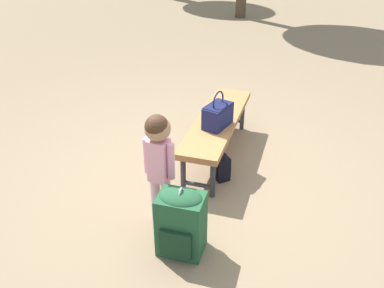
% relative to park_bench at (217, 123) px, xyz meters
% --- Properties ---
extents(ground_plane, '(40.00, 40.00, 0.00)m').
position_rel_park_bench_xyz_m(ground_plane, '(0.52, -0.07, -0.39)').
color(ground_plane, '#7F6B51').
rests_on(ground_plane, ground).
extents(park_bench, '(1.64, 0.61, 0.45)m').
position_rel_park_bench_xyz_m(park_bench, '(0.00, 0.00, 0.00)').
color(park_bench, '#9E6B3D').
rests_on(park_bench, ground).
extents(handbag, '(0.34, 0.22, 0.37)m').
position_rel_park_bench_xyz_m(handbag, '(0.16, 0.06, 0.18)').
color(handbag, '#191E4C').
rests_on(handbag, park_bench).
extents(child_standing, '(0.20, 0.27, 1.00)m').
position_rel_park_bench_xyz_m(child_standing, '(1.17, -0.03, 0.27)').
color(child_standing, '#E5B2C6').
rests_on(child_standing, ground).
extents(backpack_large, '(0.34, 0.38, 0.58)m').
position_rel_park_bench_xyz_m(backpack_large, '(1.41, 0.28, -0.10)').
color(backpack_large, '#1E4C2D').
rests_on(backpack_large, ground).
extents(backpack_small, '(0.20, 0.21, 0.29)m').
position_rel_park_bench_xyz_m(backpack_small, '(0.37, 0.20, -0.25)').
color(backpack_small, black).
rests_on(backpack_small, ground).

